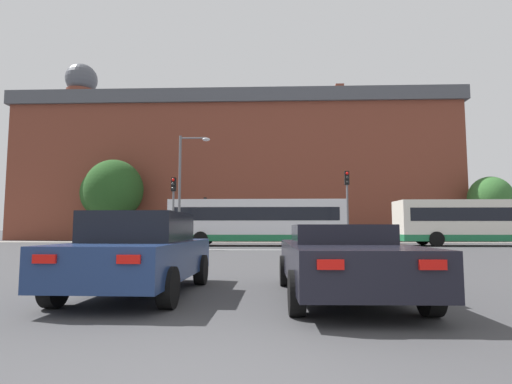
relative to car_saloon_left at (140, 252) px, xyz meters
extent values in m
cube|color=silver|center=(2.00, 15.32, -0.77)|extent=(7.56, 0.30, 0.01)
cube|color=gray|center=(2.00, 27.77, -0.76)|extent=(68.40, 2.50, 0.01)
cube|color=brown|center=(-1.37, 39.56, 6.22)|extent=(46.22, 15.41, 13.99)
cube|color=#4C4F56|center=(-1.37, 39.56, 13.94)|extent=(47.14, 16.03, 1.44)
cube|color=brown|center=(-20.09, 41.55, 15.48)|extent=(0.90, 0.90, 1.65)
cube|color=brown|center=(-13.00, 37.15, 15.48)|extent=(0.90, 0.90, 1.65)
cube|color=brown|center=(-5.80, 37.84, 15.48)|extent=(0.90, 0.90, 1.65)
cube|color=brown|center=(2.76, 37.13, 15.48)|extent=(0.90, 0.90, 1.65)
cube|color=brown|center=(10.13, 35.82, 15.48)|extent=(0.90, 0.90, 1.65)
cube|color=brown|center=(18.37, 37.51, 15.48)|extent=(0.90, 0.90, 1.65)
cylinder|color=brown|center=(-20.87, 39.56, 16.02)|extent=(3.40, 3.40, 2.73)
sphere|color=#4C4F56|center=(-20.87, 39.56, 18.80)|extent=(3.78, 3.78, 3.78)
cube|color=navy|center=(0.00, 0.01, -0.12)|extent=(1.93, 4.28, 0.65)
cube|color=black|center=(0.00, -0.03, 0.48)|extent=(1.63, 1.94, 0.54)
cylinder|color=black|center=(-0.88, 1.34, -0.45)|extent=(0.23, 0.64, 0.64)
cylinder|color=black|center=(0.92, 1.32, -0.45)|extent=(0.23, 0.64, 0.64)
cylinder|color=black|center=(-0.92, -1.29, -0.45)|extent=(0.23, 0.64, 0.64)
cylinder|color=black|center=(0.88, -1.32, -0.45)|extent=(0.23, 0.64, 0.64)
cube|color=red|center=(-0.61, -2.13, 0.04)|extent=(0.32, 0.05, 0.12)
cube|color=red|center=(0.55, -2.14, 0.04)|extent=(0.32, 0.05, 0.12)
cube|color=black|center=(3.71, -0.26, -0.13)|extent=(2.02, 4.77, 0.63)
cube|color=black|center=(3.71, -0.14, 0.35)|extent=(1.69, 1.45, 0.33)
cylinder|color=black|center=(2.75, 1.20, -0.45)|extent=(0.23, 0.64, 0.64)
cylinder|color=black|center=(4.61, 1.23, -0.45)|extent=(0.23, 0.64, 0.64)
cylinder|color=black|center=(2.80, -1.74, -0.45)|extent=(0.23, 0.64, 0.64)
cylinder|color=black|center=(4.66, -1.71, -0.45)|extent=(0.23, 0.64, 0.64)
cube|color=red|center=(3.15, -2.65, 0.03)|extent=(0.32, 0.06, 0.12)
cube|color=red|center=(4.35, -2.63, 0.03)|extent=(0.32, 0.06, 0.12)
cube|color=silver|center=(1.50, 20.58, 1.00)|extent=(12.10, 2.55, 2.84)
cube|color=#1E7042|center=(1.50, 20.58, -0.20)|extent=(12.12, 2.57, 0.44)
cube|color=black|center=(1.50, 20.58, 1.42)|extent=(11.13, 2.58, 0.90)
cylinder|color=black|center=(5.25, 21.81, -0.27)|extent=(1.00, 0.28, 1.00)
cylinder|color=black|center=(5.25, 19.35, -0.27)|extent=(1.00, 0.28, 1.00)
cylinder|color=black|center=(-2.25, 21.81, -0.27)|extent=(1.00, 0.28, 1.00)
cylinder|color=black|center=(-2.25, 19.35, -0.27)|extent=(1.00, 0.28, 1.00)
cube|color=silver|center=(16.99, 20.96, 0.98)|extent=(11.21, 2.59, 2.80)
cube|color=#1E7042|center=(16.99, 20.96, -0.20)|extent=(11.23, 2.61, 0.44)
cube|color=black|center=(16.99, 20.96, 1.38)|extent=(10.31, 2.62, 0.90)
cylinder|color=black|center=(13.51, 22.20, -0.27)|extent=(1.00, 0.28, 1.00)
cylinder|color=black|center=(13.51, 19.71, -0.27)|extent=(1.00, 0.28, 1.00)
cylinder|color=slate|center=(7.10, 27.40, 0.63)|extent=(0.12, 0.12, 2.81)
cube|color=black|center=(7.10, 27.40, 2.44)|extent=(0.26, 0.20, 0.80)
sphere|color=red|center=(7.10, 27.27, 2.69)|extent=(0.17, 0.17, 0.17)
sphere|color=black|center=(7.10, 27.27, 2.44)|extent=(0.17, 0.17, 0.17)
sphere|color=black|center=(7.10, 27.27, 2.18)|extent=(0.17, 0.17, 0.17)
cylinder|color=slate|center=(6.90, 15.80, 1.10)|extent=(0.12, 0.12, 3.74)
cube|color=black|center=(6.90, 15.80, 3.37)|extent=(0.26, 0.20, 0.80)
sphere|color=red|center=(6.90, 15.67, 3.63)|extent=(0.17, 0.17, 0.17)
sphere|color=black|center=(6.90, 15.67, 3.37)|extent=(0.17, 0.17, 0.17)
sphere|color=black|center=(6.90, 15.67, 3.11)|extent=(0.17, 0.17, 0.17)
cylinder|color=slate|center=(-3.30, 27.37, 0.79)|extent=(0.12, 0.12, 3.12)
cube|color=black|center=(-3.30, 27.37, 2.75)|extent=(0.26, 0.20, 0.80)
sphere|color=black|center=(-3.30, 27.24, 3.00)|extent=(0.17, 0.17, 0.17)
sphere|color=black|center=(-3.30, 27.24, 2.75)|extent=(0.17, 0.17, 0.17)
sphere|color=#1ED14C|center=(-3.30, 27.24, 2.49)|extent=(0.17, 0.17, 0.17)
cylinder|color=slate|center=(-3.19, 15.45, 0.91)|extent=(0.12, 0.12, 3.36)
cube|color=black|center=(-3.19, 15.45, 2.99)|extent=(0.26, 0.20, 0.80)
sphere|color=red|center=(-3.19, 15.32, 3.25)|extent=(0.17, 0.17, 0.17)
sphere|color=black|center=(-3.19, 15.32, 2.99)|extent=(0.17, 0.17, 0.17)
sphere|color=black|center=(-3.19, 15.32, 2.74)|extent=(0.17, 0.17, 0.17)
cylinder|color=slate|center=(-3.34, 17.60, 2.81)|extent=(0.16, 0.16, 7.15)
cylinder|color=slate|center=(-2.50, 17.60, 6.23)|extent=(1.67, 0.10, 0.10)
ellipsoid|color=#B2B2B7|center=(-1.67, 17.60, 6.13)|extent=(0.50, 0.36, 0.22)
cylinder|color=#333851|center=(-6.59, 28.47, -0.37)|extent=(0.13, 0.13, 0.79)
cylinder|color=#333851|center=(-6.57, 28.64, -0.37)|extent=(0.13, 0.13, 0.79)
cube|color=olive|center=(-6.58, 28.55, 0.34)|extent=(0.28, 0.43, 0.63)
sphere|color=tan|center=(-6.58, 28.55, 0.77)|extent=(0.24, 0.24, 0.24)
cylinder|color=brown|center=(-7.77, 27.16, -0.39)|extent=(0.13, 0.13, 0.77)
cylinder|color=brown|center=(-7.94, 27.19, -0.39)|extent=(0.13, 0.13, 0.77)
cube|color=#B21E23|center=(-7.85, 27.18, 0.30)|extent=(0.43, 0.29, 0.61)
sphere|color=tan|center=(-7.85, 27.18, 0.72)|extent=(0.23, 0.23, 0.23)
cylinder|color=#4C3823|center=(22.68, 29.85, 0.37)|extent=(0.36, 0.36, 2.29)
ellipsoid|color=#33662D|center=(22.68, 29.85, 3.16)|extent=(3.87, 3.87, 4.07)
cylinder|color=#4C3823|center=(-12.37, 29.58, 0.50)|extent=(0.36, 0.36, 2.54)
ellipsoid|color=#234C1E|center=(-12.37, 29.58, 4.08)|extent=(5.43, 5.43, 5.70)
cylinder|color=#4C3823|center=(-14.43, 32.60, 0.59)|extent=(0.36, 0.36, 2.73)
ellipsoid|color=#285623|center=(-14.43, 32.60, 4.04)|extent=(4.91, 4.91, 5.15)
camera|label=1|loc=(2.44, -7.46, 0.45)|focal=28.00mm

